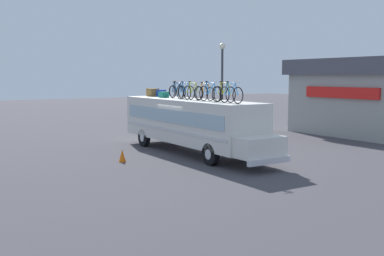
% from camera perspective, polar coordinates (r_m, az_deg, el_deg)
% --- Properties ---
extents(ground_plane, '(120.00, 120.00, 0.00)m').
position_cam_1_polar(ground_plane, '(23.68, -0.39, -3.08)').
color(ground_plane, '#423F44').
extents(bus, '(11.27, 2.39, 2.76)m').
position_cam_1_polar(bus, '(23.29, -0.13, 0.79)').
color(bus, silver).
rests_on(bus, ground).
extents(luggage_bag_1, '(0.66, 0.55, 0.47)m').
position_cam_1_polar(luggage_bag_1, '(27.03, -4.94, 4.47)').
color(luggage_bag_1, olive).
rests_on(luggage_bag_1, bus).
extents(luggage_bag_2, '(0.62, 0.33, 0.41)m').
position_cam_1_polar(luggage_bag_2, '(26.36, -3.90, 4.37)').
color(luggage_bag_2, '#193899').
rests_on(luggage_bag_2, bus).
extents(luggage_bag_3, '(0.53, 0.39, 0.32)m').
position_cam_1_polar(luggage_bag_3, '(25.42, -3.57, 4.19)').
color(luggage_bag_3, '#1E7F66').
rests_on(luggage_bag_3, bus).
extents(rooftop_bicycle_1, '(1.66, 0.44, 0.88)m').
position_cam_1_polar(rooftop_bicycle_1, '(25.17, -1.97, 4.65)').
color(rooftop_bicycle_1, black).
rests_on(rooftop_bicycle_1, bus).
extents(rooftop_bicycle_2, '(1.68, 0.44, 0.94)m').
position_cam_1_polar(rooftop_bicycle_2, '(24.20, -1.86, 4.63)').
color(rooftop_bicycle_2, black).
rests_on(rooftop_bicycle_2, bus).
extents(rooftop_bicycle_3, '(1.76, 0.44, 0.92)m').
position_cam_1_polar(rooftop_bicycle_3, '(23.50, -0.85, 4.56)').
color(rooftop_bicycle_3, black).
rests_on(rooftop_bicycle_3, bus).
extents(rooftop_bicycle_4, '(1.73, 0.44, 0.95)m').
position_cam_1_polar(rooftop_bicycle_4, '(22.74, 0.08, 4.52)').
color(rooftop_bicycle_4, black).
rests_on(rooftop_bicycle_4, bus).
extents(rooftop_bicycle_5, '(1.65, 0.44, 0.91)m').
position_cam_1_polar(rooftop_bicycle_5, '(22.20, 1.61, 4.43)').
color(rooftop_bicycle_5, black).
rests_on(rooftop_bicycle_5, bus).
extents(rooftop_bicycle_6, '(1.77, 0.44, 0.97)m').
position_cam_1_polar(rooftop_bicycle_6, '(21.29, 2.26, 4.40)').
color(rooftop_bicycle_6, black).
rests_on(rooftop_bicycle_6, bus).
extents(rooftop_bicycle_7, '(1.69, 0.44, 0.97)m').
position_cam_1_polar(rooftop_bicycle_7, '(20.83, 4.05, 4.34)').
color(rooftop_bicycle_7, black).
rests_on(rooftop_bicycle_7, bus).
extents(rooftop_bicycle_8, '(1.70, 0.44, 0.97)m').
position_cam_1_polar(rooftop_bicycle_8, '(20.00, 4.90, 4.25)').
color(rooftop_bicycle_8, black).
rests_on(rooftop_bicycle_8, bus).
extents(roadside_building, '(10.15, 9.15, 5.11)m').
position_cam_1_polar(roadside_building, '(33.83, 22.78, 3.76)').
color(roadside_building, '#9E9E99').
rests_on(roadside_building, ground).
extents(traffic_cone, '(0.33, 0.33, 0.58)m').
position_cam_1_polar(traffic_cone, '(21.29, -8.74, -3.46)').
color(traffic_cone, orange).
rests_on(traffic_cone, ground).
extents(street_lamp, '(0.37, 0.37, 5.96)m').
position_cam_1_polar(street_lamp, '(28.20, 3.80, 6.14)').
color(street_lamp, '#38383D').
rests_on(street_lamp, ground).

